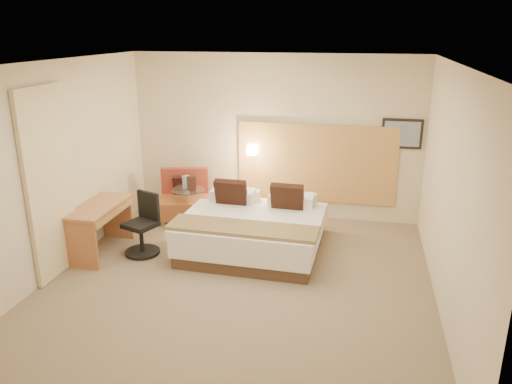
% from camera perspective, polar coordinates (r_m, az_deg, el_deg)
% --- Properties ---
extents(floor, '(4.80, 5.00, 0.02)m').
position_cam_1_polar(floor, '(6.46, -1.98, -10.24)').
color(floor, '#816E57').
rests_on(floor, ground).
extents(ceiling, '(4.80, 5.00, 0.02)m').
position_cam_1_polar(ceiling, '(5.69, -2.29, 14.61)').
color(ceiling, silver).
rests_on(ceiling, floor).
extents(wall_back, '(4.80, 0.02, 2.70)m').
position_cam_1_polar(wall_back, '(8.31, 2.16, 6.29)').
color(wall_back, beige).
rests_on(wall_back, floor).
extents(wall_front, '(4.80, 0.02, 2.70)m').
position_cam_1_polar(wall_front, '(3.73, -11.79, -9.63)').
color(wall_front, beige).
rests_on(wall_front, floor).
extents(wall_left, '(0.02, 5.00, 2.70)m').
position_cam_1_polar(wall_left, '(6.92, -21.88, 2.51)').
color(wall_left, beige).
rests_on(wall_left, floor).
extents(wall_right, '(0.02, 5.00, 2.70)m').
position_cam_1_polar(wall_right, '(5.85, 21.42, -0.15)').
color(wall_right, beige).
rests_on(wall_right, floor).
extents(headboard_panel, '(2.60, 0.04, 1.30)m').
position_cam_1_polar(headboard_panel, '(8.28, 6.86, 3.28)').
color(headboard_panel, '#BC8849').
rests_on(headboard_panel, wall_back).
extents(art_frame, '(0.62, 0.03, 0.47)m').
position_cam_1_polar(art_frame, '(8.16, 16.34, 6.41)').
color(art_frame, black).
rests_on(art_frame, wall_back).
extents(art_canvas, '(0.54, 0.01, 0.39)m').
position_cam_1_polar(art_canvas, '(8.14, 16.34, 6.39)').
color(art_canvas, slate).
rests_on(art_canvas, wall_back).
extents(lamp_arm, '(0.02, 0.12, 0.02)m').
position_cam_1_polar(lamp_arm, '(8.34, -0.34, 4.93)').
color(lamp_arm, silver).
rests_on(lamp_arm, wall_back).
extents(lamp_shade, '(0.15, 0.15, 0.15)m').
position_cam_1_polar(lamp_shade, '(8.28, -0.43, 4.84)').
color(lamp_shade, '#F8E6C1').
rests_on(lamp_shade, wall_back).
extents(curtain, '(0.06, 0.90, 2.42)m').
position_cam_1_polar(curtain, '(6.73, -22.55, 0.85)').
color(curtain, beige).
rests_on(curtain, wall_left).
extents(bottle_a, '(0.08, 0.08, 0.22)m').
position_cam_1_polar(bottle_a, '(8.10, -8.22, 1.10)').
color(bottle_a, '#7D9AC1').
rests_on(bottle_a, side_table).
extents(bottle_b, '(0.08, 0.08, 0.22)m').
position_cam_1_polar(bottle_b, '(8.13, -7.84, 1.17)').
color(bottle_b, '#98D3EC').
rests_on(bottle_b, side_table).
extents(menu_folder, '(0.15, 0.10, 0.24)m').
position_cam_1_polar(menu_folder, '(8.01, -7.38, 1.01)').
color(menu_folder, '#3E2219').
rests_on(menu_folder, side_table).
extents(bed, '(2.01, 1.95, 0.95)m').
position_cam_1_polar(bed, '(7.23, -0.17, -4.18)').
color(bed, '#473223').
rests_on(bed, floor).
extents(lounge_chair, '(0.93, 0.86, 0.83)m').
position_cam_1_polar(lounge_chair, '(8.42, -8.19, -0.93)').
color(lounge_chair, '#9A7A48').
rests_on(lounge_chair, floor).
extents(side_table, '(0.69, 0.69, 0.60)m').
position_cam_1_polar(side_table, '(8.17, -7.70, -1.48)').
color(side_table, silver).
rests_on(side_table, floor).
extents(desk, '(0.54, 1.15, 0.72)m').
position_cam_1_polar(desk, '(7.35, -17.38, -2.56)').
color(desk, '#AB7143').
rests_on(desk, floor).
extents(desk_chair, '(0.63, 0.63, 0.87)m').
position_cam_1_polar(desk_chair, '(7.25, -12.76, -4.18)').
color(desk_chair, black).
rests_on(desk_chair, floor).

